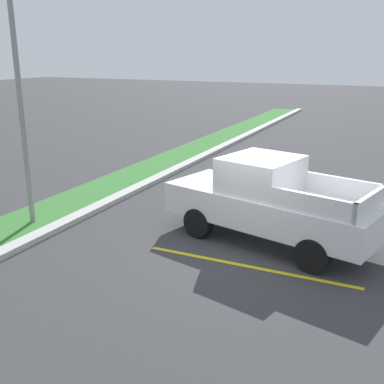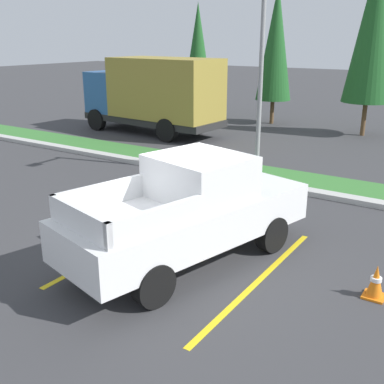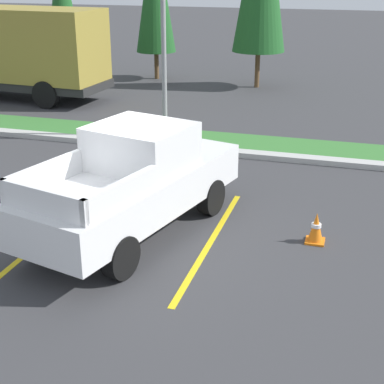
{
  "view_description": "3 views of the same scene",
  "coord_description": "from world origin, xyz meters",
  "views": [
    {
      "loc": [
        -9.74,
        -3.1,
        4.5
      ],
      "look_at": [
        0.88,
        1.86,
        0.96
      ],
      "focal_mm": 43.5,
      "sensor_mm": 36.0,
      "label": 1
    },
    {
      "loc": [
        5.43,
        -7.38,
        4.25
      ],
      "look_at": [
        0.55,
        0.09,
        1.29
      ],
      "focal_mm": 43.79,
      "sensor_mm": 36.0,
      "label": 2
    },
    {
      "loc": [
        4.74,
        -9.88,
        4.95
      ],
      "look_at": [
        1.72,
        0.31,
        0.72
      ],
      "focal_mm": 54.11,
      "sensor_mm": 36.0,
      "label": 3
    }
  ],
  "objects": [
    {
      "name": "curb_strip",
      "position": [
        0.0,
        5.0,
        0.07
      ],
      "size": [
        56.0,
        0.4,
        0.15
      ],
      "primitive_type": "cube",
      "color": "#B2B2AD",
      "rests_on": "ground"
    },
    {
      "name": "traffic_cone",
      "position": [
        4.18,
        0.25,
        0.29
      ],
      "size": [
        0.36,
        0.36,
        0.6
      ],
      "color": "orange",
      "rests_on": "ground"
    },
    {
      "name": "parking_line_near",
      "position": [
        -0.82,
        -0.31,
        0.0
      ],
      "size": [
        0.12,
        4.8,
        0.01
      ],
      "primitive_type": "cube",
      "color": "yellow",
      "rests_on": "ground"
    },
    {
      "name": "cargo_truck_distant",
      "position": [
        -7.8,
        9.72,
        1.85
      ],
      "size": [
        6.95,
        2.91,
        3.4
      ],
      "color": "black",
      "rests_on": "ground"
    },
    {
      "name": "pickup_truck_main",
      "position": [
        0.74,
        -0.26,
        1.04
      ],
      "size": [
        3.13,
        5.53,
        2.1
      ],
      "color": "black",
      "rests_on": "ground"
    },
    {
      "name": "street_light",
      "position": [
        -0.77,
        5.73,
        3.57
      ],
      "size": [
        0.24,
        1.49,
        6.06
      ],
      "color": "gray",
      "rests_on": "ground"
    },
    {
      "name": "parking_line_far",
      "position": [
        2.28,
        -0.31,
        0.0
      ],
      "size": [
        0.12,
        4.8,
        0.01
      ],
      "primitive_type": "cube",
      "color": "yellow",
      "rests_on": "ground"
    },
    {
      "name": "ground_plane",
      "position": [
        0.0,
        0.0,
        0.0
      ],
      "size": [
        120.0,
        120.0,
        0.0
      ],
      "primitive_type": "plane",
      "color": "#38383A"
    },
    {
      "name": "grass_median",
      "position": [
        0.0,
        6.1,
        0.03
      ],
      "size": [
        56.0,
        1.8,
        0.06
      ],
      "primitive_type": "cube",
      "color": "#387533",
      "rests_on": "ground"
    }
  ]
}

